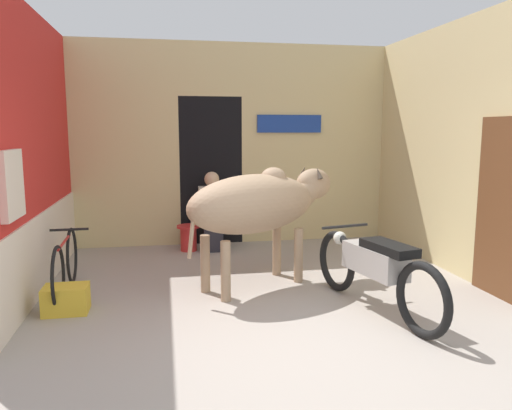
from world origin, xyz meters
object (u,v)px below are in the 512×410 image
Objects in this scene: motorcycle_near at (375,267)px; crate at (66,299)px; plastic_stool at (189,237)px; cow at (260,203)px; bicycle at (66,265)px; shopkeeper_seated at (212,209)px.

crate is at bearing 170.47° from motorcycle_near.
plastic_stool is 0.90× the size of crate.
cow reaches higher than crate.
plastic_stool is (1.46, 1.84, -0.13)m from bicycle.
shopkeeper_seated reaches higher than crate.
motorcycle_near is (0.99, -1.06, -0.54)m from cow.
shopkeeper_seated is at bearing 44.88° from bicycle.
motorcycle_near is 5.32× the size of plastic_stool.
plastic_stool is at bearing 111.80° from cow.
motorcycle_near is at bearing -64.96° from shopkeeper_seated.
motorcycle_near is at bearing -47.07° from cow.
cow is 1.55m from motorcycle_near.
crate is at bearing -125.66° from shopkeeper_seated.
shopkeeper_seated is 0.57m from plastic_stool.
shopkeeper_seated is (-1.37, 2.94, 0.18)m from motorcycle_near.
cow is 2.35m from crate.
bicycle is at bearing -135.12° from shopkeeper_seated.
bicycle reaches higher than crate.
shopkeeper_seated reaches higher than motorcycle_near.
shopkeeper_seated is 3.02m from crate.
crate is at bearing -165.68° from cow.
crate is at bearing -119.24° from plastic_stool.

